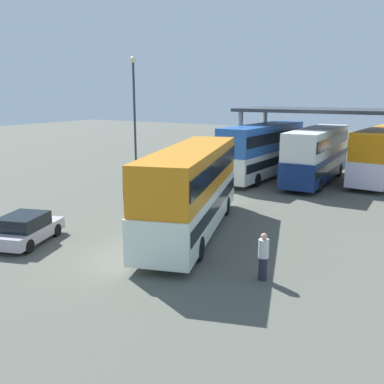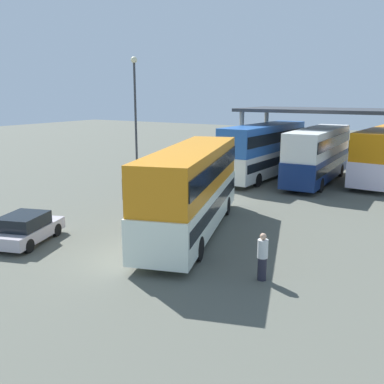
# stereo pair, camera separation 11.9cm
# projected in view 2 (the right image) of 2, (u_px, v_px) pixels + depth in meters

# --- Properties ---
(ground_plane) EXTENTS (140.00, 140.00, 0.00)m
(ground_plane) POSITION_uv_depth(u_px,v_px,m) (138.00, 258.00, 17.63)
(ground_plane) COLOR #54564C
(double_decker_main) EXTENTS (5.79, 11.49, 4.11)m
(double_decker_main) POSITION_uv_depth(u_px,v_px,m) (192.00, 187.00, 20.51)
(double_decker_main) COLOR white
(double_decker_main) RESTS_ON ground_plane
(parked_hatchback) EXTENTS (2.82, 4.01, 1.35)m
(parked_hatchback) POSITION_uv_depth(u_px,v_px,m) (26.00, 229.00, 19.33)
(parked_hatchback) COLOR #B4ACB5
(parked_hatchback) RESTS_ON ground_plane
(double_decker_near_canopy) EXTENTS (2.98, 11.35, 4.22)m
(double_decker_near_canopy) POSITION_uv_depth(u_px,v_px,m) (264.00, 149.00, 34.08)
(double_decker_near_canopy) COLOR silver
(double_decker_near_canopy) RESTS_ON ground_plane
(double_decker_mid_row) EXTENTS (2.75, 10.73, 4.05)m
(double_decker_mid_row) POSITION_uv_depth(u_px,v_px,m) (318.00, 153.00, 32.26)
(double_decker_mid_row) COLOR navy
(double_decker_mid_row) RESTS_ON ground_plane
(lamppost_tall) EXTENTS (0.44, 0.44, 9.09)m
(lamppost_tall) POSITION_uv_depth(u_px,v_px,m) (135.00, 108.00, 30.53)
(lamppost_tall) COLOR #33353A
(lamppost_tall) RESTS_ON ground_plane
(pedestrian_waiting) EXTENTS (0.38, 0.38, 1.77)m
(pedestrian_waiting) POSITION_uv_depth(u_px,v_px,m) (262.00, 257.00, 15.41)
(pedestrian_waiting) COLOR #262633
(pedestrian_waiting) RESTS_ON ground_plane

